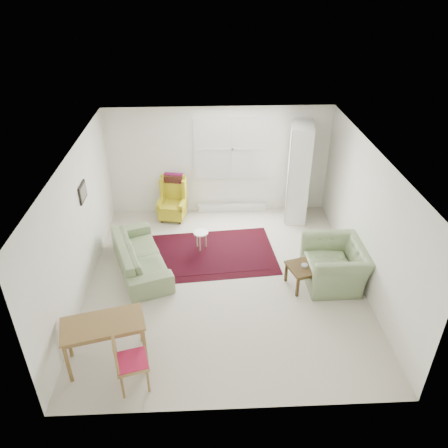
{
  "coord_description": "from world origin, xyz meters",
  "views": [
    {
      "loc": [
        -0.32,
        -6.46,
        5.1
      ],
      "look_at": [
        0.0,
        0.3,
        1.05
      ],
      "focal_mm": 35.0,
      "sensor_mm": 36.0,
      "label": 1
    }
  ],
  "objects_px": {
    "coffee_table": "(303,276)",
    "cabinet": "(299,172)",
    "desk": "(106,342)",
    "desk_chair": "(132,360)",
    "stool": "(201,240)",
    "armchair": "(335,261)",
    "wingback_chair": "(172,199)",
    "sofa": "(140,250)"
  },
  "relations": [
    {
      "from": "armchair",
      "to": "desk",
      "type": "bearing_deg",
      "value": -66.75
    },
    {
      "from": "armchair",
      "to": "coffee_table",
      "type": "height_order",
      "value": "armchair"
    },
    {
      "from": "desk",
      "to": "desk_chair",
      "type": "relative_size",
      "value": 1.19
    },
    {
      "from": "stool",
      "to": "cabinet",
      "type": "xyz_separation_m",
      "value": [
        2.2,
        1.27,
        0.91
      ]
    },
    {
      "from": "sofa",
      "to": "coffee_table",
      "type": "relative_size",
      "value": 3.75
    },
    {
      "from": "desk",
      "to": "coffee_table",
      "type": "bearing_deg",
      "value": 26.15
    },
    {
      "from": "sofa",
      "to": "armchair",
      "type": "distance_m",
      "value": 3.66
    },
    {
      "from": "sofa",
      "to": "desk",
      "type": "relative_size",
      "value": 1.76
    },
    {
      "from": "wingback_chair",
      "to": "desk_chair",
      "type": "bearing_deg",
      "value": -82.99
    },
    {
      "from": "armchair",
      "to": "desk_chair",
      "type": "bearing_deg",
      "value": -57.91
    },
    {
      "from": "sofa",
      "to": "armchair",
      "type": "bearing_deg",
      "value": -118.12
    },
    {
      "from": "coffee_table",
      "to": "desk",
      "type": "xyz_separation_m",
      "value": [
        -3.24,
        -1.59,
        0.14
      ]
    },
    {
      "from": "armchair",
      "to": "desk",
      "type": "xyz_separation_m",
      "value": [
        -3.83,
        -1.71,
        -0.1
      ]
    },
    {
      "from": "stool",
      "to": "sofa",
      "type": "bearing_deg",
      "value": -152.39
    },
    {
      "from": "cabinet",
      "to": "desk",
      "type": "xyz_separation_m",
      "value": [
        -3.59,
        -4.17,
        -0.75
      ]
    },
    {
      "from": "wingback_chair",
      "to": "desk_chair",
      "type": "height_order",
      "value": "wingback_chair"
    },
    {
      "from": "desk_chair",
      "to": "stool",
      "type": "bearing_deg",
      "value": -30.13
    },
    {
      "from": "armchair",
      "to": "cabinet",
      "type": "height_order",
      "value": "cabinet"
    },
    {
      "from": "cabinet",
      "to": "coffee_table",
      "type": "bearing_deg",
      "value": -87.5
    },
    {
      "from": "cabinet",
      "to": "stool",
      "type": "bearing_deg",
      "value": -139.87
    },
    {
      "from": "sofa",
      "to": "stool",
      "type": "bearing_deg",
      "value": -81.35
    },
    {
      "from": "desk_chair",
      "to": "cabinet",
      "type": "bearing_deg",
      "value": -48.68
    },
    {
      "from": "wingback_chair",
      "to": "desk",
      "type": "height_order",
      "value": "wingback_chair"
    },
    {
      "from": "coffee_table",
      "to": "desk_chair",
      "type": "bearing_deg",
      "value": -143.46
    },
    {
      "from": "sofa",
      "to": "coffee_table",
      "type": "xyz_separation_m",
      "value": [
        3.02,
        -0.7,
        -0.19
      ]
    },
    {
      "from": "wingback_chair",
      "to": "cabinet",
      "type": "distance_m",
      "value": 2.92
    },
    {
      "from": "coffee_table",
      "to": "cabinet",
      "type": "height_order",
      "value": "cabinet"
    },
    {
      "from": "sofa",
      "to": "wingback_chair",
      "type": "relative_size",
      "value": 1.99
    },
    {
      "from": "wingback_chair",
      "to": "stool",
      "type": "distance_m",
      "value": 1.46
    },
    {
      "from": "coffee_table",
      "to": "stool",
      "type": "distance_m",
      "value": 2.27
    },
    {
      "from": "wingback_chair",
      "to": "armchair",
      "type": "bearing_deg",
      "value": -27.93
    },
    {
      "from": "coffee_table",
      "to": "stool",
      "type": "height_order",
      "value": "coffee_table"
    },
    {
      "from": "wingback_chair",
      "to": "desk_chair",
      "type": "distance_m",
      "value": 4.65
    },
    {
      "from": "desk_chair",
      "to": "wingback_chair",
      "type": "bearing_deg",
      "value": -18.15
    },
    {
      "from": "stool",
      "to": "desk_chair",
      "type": "xyz_separation_m",
      "value": [
        -0.94,
        -3.38,
        0.28
      ]
    },
    {
      "from": "stool",
      "to": "desk_chair",
      "type": "bearing_deg",
      "value": -105.5
    },
    {
      "from": "stool",
      "to": "armchair",
      "type": "bearing_deg",
      "value": -25.99
    },
    {
      "from": "stool",
      "to": "desk_chair",
      "type": "height_order",
      "value": "desk_chair"
    },
    {
      "from": "sofa",
      "to": "cabinet",
      "type": "bearing_deg",
      "value": -79.84
    },
    {
      "from": "desk",
      "to": "cabinet",
      "type": "bearing_deg",
      "value": 49.27
    },
    {
      "from": "armchair",
      "to": "desk",
      "type": "distance_m",
      "value": 4.2
    },
    {
      "from": "desk",
      "to": "desk_chair",
      "type": "distance_m",
      "value": 0.67
    }
  ]
}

